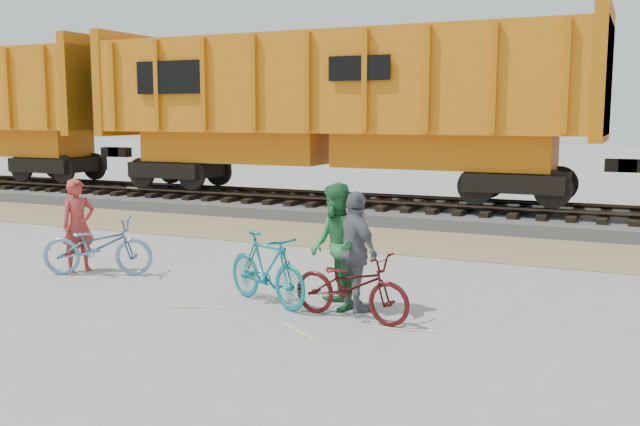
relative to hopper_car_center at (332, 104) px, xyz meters
The scene contains 11 objects.
ground 10.00m from the hopper_car_center, 70.65° to the right, with size 120.00×120.00×0.00m, color #9E9E99.
gravel_strip 5.59m from the hopper_car_center, 47.91° to the right, with size 120.00×3.00×0.02m, color #A08463.
ballast_bed 4.26m from the hopper_car_center, ahead, with size 120.00×4.00×0.30m, color slate.
track 4.05m from the hopper_car_center, ahead, with size 120.00×2.60×0.24m.
hopper_car_center is the anchor object (origin of this frame).
bicycle_blue 9.11m from the hopper_car_center, 93.49° to the right, with size 0.66×1.89×0.99m, color #608AAF.
bicycle_teal 10.01m from the hopper_car_center, 71.99° to the right, with size 0.49×1.73×1.04m, color #0F767E.
bicycle_maroon 10.71m from the hopper_car_center, 65.04° to the right, with size 0.61×1.74×0.91m, color #4A0F10.
person_solo 8.98m from the hopper_car_center, 96.82° to the right, with size 0.59×0.39×1.61m, color #B1322D.
person_man 10.09m from the hopper_car_center, 66.10° to the right, with size 0.86×0.67×1.77m, color #2B7B3F.
person_woman 10.23m from the hopper_car_center, 64.59° to the right, with size 0.98×0.41×1.68m, color slate.
Camera 1 is at (4.67, -9.00, 2.70)m, focal length 40.00 mm.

